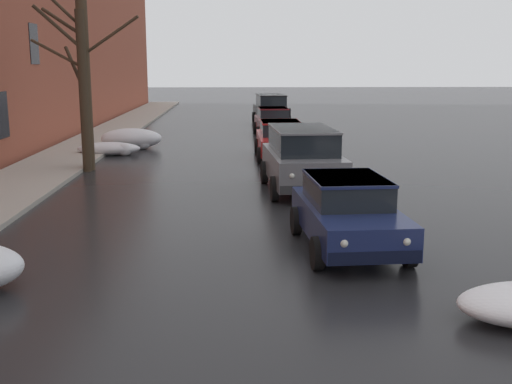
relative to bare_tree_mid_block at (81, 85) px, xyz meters
name	(u,v)px	position (x,y,z in m)	size (l,w,h in m)	color
left_sidewalk_slab	(31,177)	(-1.40, -1.37, -2.84)	(2.70, 80.00, 0.12)	#A8A399
snow_bank_near_corner_left	(131,139)	(0.63, 5.85, -2.48)	(2.62, 1.38, 0.88)	white
snow_bank_along_right_kerb	(111,149)	(0.13, 3.86, -2.65)	(2.50, 1.12, 0.52)	white
bare_tree_mid_block	(81,85)	(0.00, 0.00, 0.00)	(1.59, 2.03, 5.45)	#382B1E
bare_tree_far_down_block	(85,77)	(0.08, 0.28, 0.26)	(3.80, 1.79, 6.11)	#423323
sedan_darkblue_approaching_near_lane	(348,211)	(7.27, -9.41, -2.16)	(2.02, 3.95, 1.42)	navy
suv_grey_parked_kerbside_close	(302,157)	(7.01, -3.66, -1.92)	(2.26, 4.35, 1.82)	slate
sedan_red_parked_kerbside_mid	(281,138)	(6.88, 2.90, -2.15)	(1.93, 4.42, 1.42)	red
sedan_maroon_parked_far_down_block	(273,121)	(7.08, 10.65, -2.15)	(1.96, 4.31, 1.42)	maroon
suv_black_queued_behind_truck	(271,108)	(7.31, 16.46, -1.92)	(2.17, 4.62, 1.82)	black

